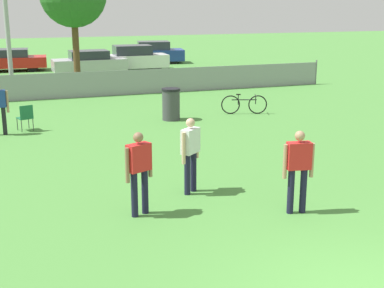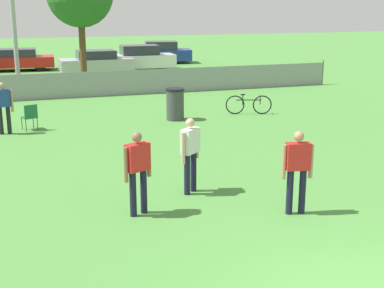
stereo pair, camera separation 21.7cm
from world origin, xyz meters
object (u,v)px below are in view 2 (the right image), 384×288
object	(u,v)px
spectator_in_blue	(3,104)
bicycle_sideline	(249,104)
folding_chair_sideline	(30,115)
parked_car_red	(17,60)
parked_car_silver	(96,62)
trash_bin	(175,104)
parked_car_blue	(161,53)
player_thrower_red	(138,167)
player_receiver_white	(190,150)
player_defender_red	(297,166)
parked_car_white	(140,58)

from	to	relation	value
spectator_in_blue	bicycle_sideline	size ratio (longest dim) A/B	0.99
folding_chair_sideline	parked_car_red	distance (m)	16.43
spectator_in_blue	parked_car_silver	world-z (taller)	spectator_in_blue
trash_bin	parked_car_blue	distance (m)	18.16
player_thrower_red	parked_car_red	world-z (taller)	player_thrower_red
player_receiver_white	player_thrower_red	bearing A→B (deg)	173.56
spectator_in_blue	parked_car_red	world-z (taller)	spectator_in_blue
player_defender_red	parked_car_red	distance (m)	25.83
player_defender_red	spectator_in_blue	size ratio (longest dim) A/B	1.02
folding_chair_sideline	parked_car_silver	world-z (taller)	parked_car_silver
spectator_in_blue	parked_car_blue	xyz separation A→B (m)	(9.89, 17.98, -0.24)
player_defender_red	parked_car_white	size ratio (longest dim) A/B	0.39
player_receiver_white	parked_car_red	bearing A→B (deg)	58.73
spectator_in_blue	folding_chair_sideline	xyz separation A→B (m)	(0.77, 0.30, -0.46)
bicycle_sideline	parked_car_blue	xyz separation A→B (m)	(1.41, 17.56, 0.33)
player_thrower_red	parked_car_white	size ratio (longest dim) A/B	0.39
parked_car_red	parked_car_blue	size ratio (longest dim) A/B	1.04
parked_car_silver	parked_car_white	bearing A→B (deg)	10.55
folding_chair_sideline	bicycle_sideline	xyz separation A→B (m)	(7.71, 0.11, -0.12)
player_defender_red	trash_bin	bearing A→B (deg)	98.50
trash_bin	parked_car_blue	size ratio (longest dim) A/B	0.26
bicycle_sideline	spectator_in_blue	bearing A→B (deg)	-159.36
spectator_in_blue	parked_car_red	distance (m)	16.74
folding_chair_sideline	parked_car_red	world-z (taller)	parked_car_red
parked_car_white	player_receiver_white	bearing A→B (deg)	-99.08
spectator_in_blue	parked_car_silver	size ratio (longest dim) A/B	0.39
parked_car_red	spectator_in_blue	bearing A→B (deg)	-87.92
player_receiver_white	spectator_in_blue	xyz separation A→B (m)	(-3.82, 6.89, -0.02)
player_defender_red	spectator_in_blue	bearing A→B (deg)	131.98
player_defender_red	parked_car_white	xyz separation A→B (m)	(2.23, 23.19, -0.25)
player_receiver_white	spectator_in_blue	world-z (taller)	player_receiver_white
player_defender_red	player_thrower_red	xyz separation A→B (m)	(-2.91, 0.91, 0.00)
player_thrower_red	bicycle_sideline	world-z (taller)	player_thrower_red
player_defender_red	player_receiver_white	bearing A→B (deg)	141.88
spectator_in_blue	parked_car_blue	bearing A→B (deg)	-117.83
player_thrower_red	folding_chair_sideline	size ratio (longest dim) A/B	1.96
player_thrower_red	folding_chair_sideline	xyz separation A→B (m)	(-1.73, 8.04, -0.48)
folding_chair_sideline	parked_car_red	bearing A→B (deg)	-107.80
player_receiver_white	parked_car_blue	xyz separation A→B (m)	(6.07, 24.87, -0.27)
bicycle_sideline	parked_car_white	size ratio (longest dim) A/B	0.39
parked_car_white	folding_chair_sideline	bearing A→B (deg)	-114.75
trash_bin	parked_car_white	size ratio (longest dim) A/B	0.26
trash_bin	player_thrower_red	bearing A→B (deg)	-111.28
folding_chair_sideline	trash_bin	size ratio (longest dim) A/B	0.76
trash_bin	player_defender_red	bearing A→B (deg)	-91.51
player_receiver_white	parked_car_silver	distance (m)	20.89
player_defender_red	parked_car_blue	bearing A→B (deg)	90.44
spectator_in_blue	parked_car_silver	xyz separation A→B (m)	(4.94, 13.96, -0.29)
player_defender_red	parked_car_blue	world-z (taller)	player_defender_red
player_receiver_white	parked_car_red	xyz separation A→B (m)	(-3.22, 23.62, -0.31)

